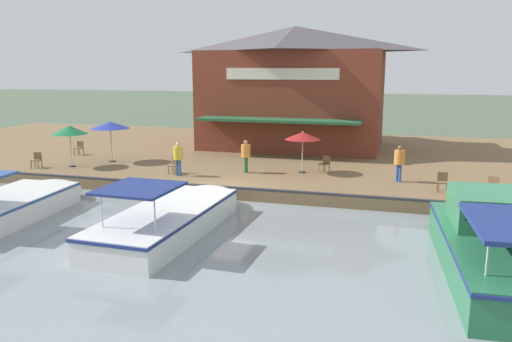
# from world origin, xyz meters

# --- Properties ---
(ground_plane) EXTENTS (220.00, 220.00, 0.00)m
(ground_plane) POSITION_xyz_m (0.00, 0.00, 0.00)
(ground_plane) COLOR #4C5B47
(quay_deck) EXTENTS (22.00, 56.00, 0.60)m
(quay_deck) POSITION_xyz_m (-11.00, 0.00, 0.30)
(quay_deck) COLOR brown
(quay_deck) RESTS_ON ground
(quay_edge_fender) EXTENTS (0.20, 50.40, 0.10)m
(quay_edge_fender) POSITION_xyz_m (-0.10, 0.00, 0.65)
(quay_edge_fender) COLOR #2D2D33
(quay_edge_fender) RESTS_ON quay_deck
(waterfront_restaurant) EXTENTS (10.34, 12.54, 8.29)m
(waterfront_restaurant) POSITION_xyz_m (-13.87, 0.50, 4.80)
(waterfront_restaurant) COLOR brown
(waterfront_restaurant) RESTS_ON quay_deck
(patio_umbrella_mid_patio_left) EXTENTS (1.88, 1.88, 2.21)m
(patio_umbrella_mid_patio_left) POSITION_xyz_m (-4.55, 2.88, 2.56)
(patio_umbrella_mid_patio_left) COLOR #B7B7B7
(patio_umbrella_mid_patio_left) RESTS_ON quay_deck
(patio_umbrella_near_quay_edge) EXTENTS (2.26, 2.26, 2.41)m
(patio_umbrella_near_quay_edge) POSITION_xyz_m (-4.65, -8.57, 2.77)
(patio_umbrella_near_quay_edge) COLOR #B7B7B7
(patio_umbrella_near_quay_edge) RESTS_ON quay_deck
(patio_umbrella_mid_patio_right) EXTENTS (1.94, 1.94, 2.36)m
(patio_umbrella_mid_patio_right) POSITION_xyz_m (-2.64, -9.88, 2.67)
(patio_umbrella_mid_patio_right) COLOR #B7B7B7
(patio_umbrella_mid_patio_right) RESTS_ON quay_deck
(cafe_chair_far_corner_seat) EXTENTS (0.50, 0.50, 0.85)m
(cafe_chair_far_corner_seat) POSITION_xyz_m (-2.53, -3.53, 1.08)
(cafe_chair_far_corner_seat) COLOR brown
(cafe_chair_far_corner_seat) RESTS_ON quay_deck
(cafe_chair_facing_river) EXTENTS (0.59, 0.59, 0.85)m
(cafe_chair_facing_river) POSITION_xyz_m (-5.15, 4.00, 1.08)
(cafe_chair_facing_river) COLOR brown
(cafe_chair_facing_river) RESTS_ON quay_deck
(cafe_chair_beside_entrance) EXTENTS (0.59, 0.59, 0.85)m
(cafe_chair_beside_entrance) POSITION_xyz_m (-1.84, 11.67, 1.08)
(cafe_chair_beside_entrance) COLOR brown
(cafe_chair_beside_entrance) RESTS_ON quay_deck
(cafe_chair_back_row_seat) EXTENTS (0.52, 0.52, 0.85)m
(cafe_chair_back_row_seat) POSITION_xyz_m (-1.85, -11.56, 1.08)
(cafe_chair_back_row_seat) COLOR brown
(cafe_chair_back_row_seat) RESTS_ON quay_deck
(cafe_chair_under_first_umbrella) EXTENTS (0.45, 0.45, 0.85)m
(cafe_chair_under_first_umbrella) POSITION_xyz_m (-6.25, -11.94, 1.08)
(cafe_chair_under_first_umbrella) COLOR brown
(cafe_chair_under_first_umbrella) RESTS_ON quay_deck
(cafe_chair_mid_patio) EXTENTS (0.47, 0.47, 0.85)m
(cafe_chair_mid_patio) POSITION_xyz_m (-2.21, 9.70, 1.08)
(cafe_chair_mid_patio) COLOR brown
(cafe_chair_mid_patio) RESTS_ON quay_deck
(person_at_quay_edge) EXTENTS (0.50, 0.50, 1.78)m
(person_at_quay_edge) POSITION_xyz_m (-3.72, 7.80, 1.73)
(person_at_quay_edge) COLOR #2D5193
(person_at_quay_edge) RESTS_ON quay_deck
(person_mid_patio) EXTENTS (0.49, 0.49, 1.74)m
(person_mid_patio) POSITION_xyz_m (-2.06, -3.09, 1.70)
(person_mid_patio) COLOR #2D5193
(person_mid_patio) RESTS_ON quay_deck
(person_near_entrance) EXTENTS (0.49, 0.49, 1.72)m
(person_near_entrance) POSITION_xyz_m (-3.77, 0.01, 1.69)
(person_near_entrance) COLOR #337547
(person_near_entrance) RESTS_ON quay_deck
(motorboat_fourth_along) EXTENTS (9.44, 3.85, 2.17)m
(motorboat_fourth_along) POSITION_xyz_m (4.99, 10.80, 0.86)
(motorboat_fourth_along) COLOR #287047
(motorboat_fourth_along) RESTS_ON river_water
(motorboat_mid_row) EXTENTS (7.87, 3.37, 2.13)m
(motorboat_mid_row) POSITION_xyz_m (4.75, -7.29, 0.60)
(motorboat_mid_row) COLOR silver
(motorboat_mid_row) RESTS_ON river_water
(motorboat_second_along) EXTENTS (8.80, 2.97, 2.16)m
(motorboat_second_along) POSITION_xyz_m (4.42, -0.20, 0.61)
(motorboat_second_along) COLOR white
(motorboat_second_along) RESTS_ON river_water
(tree_downstream_bank) EXTENTS (4.80, 4.57, 7.36)m
(tree_downstream_bank) POSITION_xyz_m (-18.12, -1.45, 5.54)
(tree_downstream_bank) COLOR brown
(tree_downstream_bank) RESTS_ON quay_deck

